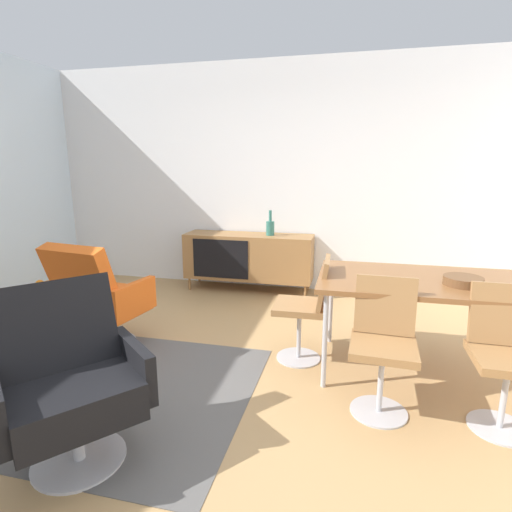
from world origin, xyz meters
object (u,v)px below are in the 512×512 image
(dining_table, at_px, (430,285))
(dining_chair_front_right, at_px, (506,352))
(lounge_chair_red, at_px, (98,296))
(fruit_bowl, at_px, (45,288))
(wooden_bowl_on_table, at_px, (463,281))
(dining_chair_near_window, at_px, (307,305))
(side_table_round, at_px, (48,314))
(sideboard, at_px, (248,256))
(vase_cobalt, at_px, (270,227))
(magazine_stack, at_px, (2,326))
(dining_chair_front_left, at_px, (383,341))
(armchair_black_shell, at_px, (68,376))

(dining_table, bearing_deg, dining_chair_front_right, -57.91)
(lounge_chair_red, bearing_deg, fruit_bowl, -157.50)
(wooden_bowl_on_table, xyz_separation_m, dining_chair_near_window, (-1.08, 0.11, -0.30))
(side_table_round, distance_m, fruit_bowl, 0.23)
(wooden_bowl_on_table, bearing_deg, sideboard, 137.84)
(vase_cobalt, height_order, dining_chair_front_right, vase_cobalt)
(sideboard, xyz_separation_m, lounge_chair_red, (-0.83, -1.90, 0.03))
(dining_chair_front_right, bearing_deg, lounge_chair_red, 172.88)
(wooden_bowl_on_table, height_order, dining_chair_near_window, dining_chair_near_window)
(dining_table, bearing_deg, dining_chair_near_window, 179.88)
(lounge_chair_red, relative_size, magazine_stack, 2.31)
(dining_chair_front_left, height_order, side_table_round, dining_chair_front_left)
(armchair_black_shell, relative_size, magazine_stack, 2.31)
(vase_cobalt, bearing_deg, magazine_stack, -138.69)
(vase_cobalt, xyz_separation_m, dining_chair_front_right, (1.89, -2.28, -0.35))
(dining_chair_front_left, bearing_deg, sideboard, 122.90)
(side_table_round, height_order, magazine_stack, side_table_round)
(dining_chair_near_window, bearing_deg, dining_chair_front_right, -24.34)
(sideboard, distance_m, side_table_round, 2.39)
(dining_chair_front_left, height_order, armchair_black_shell, armchair_black_shell)
(vase_cobalt, xyz_separation_m, dining_chair_front_left, (1.20, -2.28, -0.35))
(dining_chair_front_left, relative_size, armchair_black_shell, 0.90)
(sideboard, bearing_deg, fruit_bowl, -120.53)
(dining_chair_front_right, distance_m, lounge_chair_red, 3.03)
(dining_chair_near_window, relative_size, dining_chair_front_right, 1.00)
(dining_table, xyz_separation_m, armchair_black_shell, (-1.99, -1.40, -0.23))
(lounge_chair_red, xyz_separation_m, side_table_round, (-0.38, -0.16, -0.15))
(vase_cobalt, xyz_separation_m, wooden_bowl_on_table, (1.74, -1.83, -0.05))
(fruit_bowl, bearing_deg, dining_chair_front_right, -3.67)
(sideboard, height_order, wooden_bowl_on_table, wooden_bowl_on_table)
(sideboard, bearing_deg, dining_chair_front_left, -57.10)
(wooden_bowl_on_table, relative_size, side_table_round, 0.50)
(sideboard, relative_size, lounge_chair_red, 1.69)
(dining_chair_near_window, relative_size, lounge_chair_red, 0.90)
(dining_chair_near_window, xyz_separation_m, fruit_bowl, (-2.15, -0.34, 0.09))
(fruit_bowl, bearing_deg, dining_chair_near_window, 9.10)
(armchair_black_shell, bearing_deg, sideboard, 86.89)
(dining_table, relative_size, side_table_round, 3.08)
(sideboard, bearing_deg, dining_chair_front_right, -46.38)
(dining_chair_near_window, bearing_deg, armchair_black_shell, -128.12)
(dining_chair_near_window, xyz_separation_m, magazine_stack, (-2.82, -0.18, -0.39))
(sideboard, xyz_separation_m, dining_chair_near_window, (0.93, -1.72, 0.03))
(vase_cobalt, bearing_deg, armchair_black_shell, -98.14)
(wooden_bowl_on_table, distance_m, side_table_round, 3.27)
(dining_chair_front_right, relative_size, lounge_chair_red, 0.90)
(dining_chair_front_right, relative_size, side_table_round, 1.65)
(lounge_chair_red, bearing_deg, wooden_bowl_on_table, 1.59)
(dining_table, height_order, fruit_bowl, dining_table)
(lounge_chair_red, distance_m, fruit_bowl, 0.42)
(lounge_chair_red, relative_size, side_table_round, 1.82)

